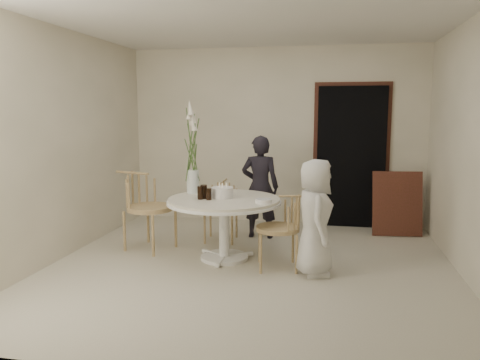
% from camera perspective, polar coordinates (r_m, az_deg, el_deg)
% --- Properties ---
extents(ground, '(4.50, 4.50, 0.00)m').
position_cam_1_polar(ground, '(5.32, 1.20, -10.61)').
color(ground, beige).
rests_on(ground, ground).
extents(room_shell, '(4.50, 4.50, 4.50)m').
position_cam_1_polar(room_shell, '(5.04, 1.26, 7.10)').
color(room_shell, silver).
rests_on(room_shell, ground).
extents(doorway, '(1.00, 0.10, 2.10)m').
position_cam_1_polar(doorway, '(7.19, 13.37, 2.70)').
color(doorway, black).
rests_on(doorway, ground).
extents(door_trim, '(1.12, 0.03, 2.22)m').
position_cam_1_polar(door_trim, '(7.22, 13.37, 3.21)').
color(door_trim, maroon).
rests_on(door_trim, ground).
extents(table, '(1.33, 1.33, 0.73)m').
position_cam_1_polar(table, '(5.46, -1.95, -3.41)').
color(table, white).
rests_on(table, ground).
extents(picture_frame, '(0.70, 0.28, 0.90)m').
position_cam_1_polar(picture_frame, '(6.92, 18.62, -2.75)').
color(picture_frame, maroon).
rests_on(picture_frame, ground).
extents(chair_far, '(0.46, 0.49, 0.80)m').
position_cam_1_polar(chair_far, '(6.37, -2.16, -2.65)').
color(chair_far, tan).
rests_on(chair_far, ground).
extents(chair_right, '(0.55, 0.51, 0.83)m').
position_cam_1_polar(chair_right, '(5.19, 5.92, -4.96)').
color(chair_right, tan).
rests_on(chair_right, ground).
extents(chair_left, '(0.68, 0.65, 0.98)m').
position_cam_1_polar(chair_left, '(6.04, -11.97, -2.26)').
color(chair_left, tan).
rests_on(chair_left, ground).
extents(girl, '(0.52, 0.35, 1.41)m').
position_cam_1_polar(girl, '(6.41, 2.47, -0.84)').
color(girl, black).
rests_on(girl, ground).
extents(boy, '(0.48, 0.66, 1.24)m').
position_cam_1_polar(boy, '(5.01, 9.13, -4.54)').
color(boy, silver).
rests_on(boy, ground).
extents(birthday_cake, '(0.26, 0.26, 0.17)m').
position_cam_1_polar(birthday_cake, '(5.46, -2.17, -1.54)').
color(birthday_cake, silver).
rests_on(birthday_cake, table).
extents(cola_tumbler_a, '(0.08, 0.08, 0.16)m').
position_cam_1_polar(cola_tumbler_a, '(5.41, -4.43, -1.44)').
color(cola_tumbler_a, black).
rests_on(cola_tumbler_a, table).
extents(cola_tumbler_b, '(0.08, 0.08, 0.14)m').
position_cam_1_polar(cola_tumbler_b, '(5.34, -3.84, -1.72)').
color(cola_tumbler_b, black).
rests_on(cola_tumbler_b, table).
extents(cola_tumbler_c, '(0.09, 0.09, 0.15)m').
position_cam_1_polar(cola_tumbler_c, '(5.39, -4.83, -1.56)').
color(cola_tumbler_c, black).
rests_on(cola_tumbler_c, table).
extents(cola_tumbler_d, '(0.08, 0.08, 0.14)m').
position_cam_1_polar(cola_tumbler_d, '(5.50, -4.90, -1.44)').
color(cola_tumbler_d, black).
rests_on(cola_tumbler_d, table).
extents(plate_stack, '(0.23, 0.23, 0.05)m').
position_cam_1_polar(plate_stack, '(5.16, 2.88, -2.58)').
color(plate_stack, white).
rests_on(plate_stack, table).
extents(flower_vase, '(0.15, 0.15, 1.14)m').
position_cam_1_polar(flower_vase, '(5.76, -5.81, 3.08)').
color(flower_vase, silver).
rests_on(flower_vase, table).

